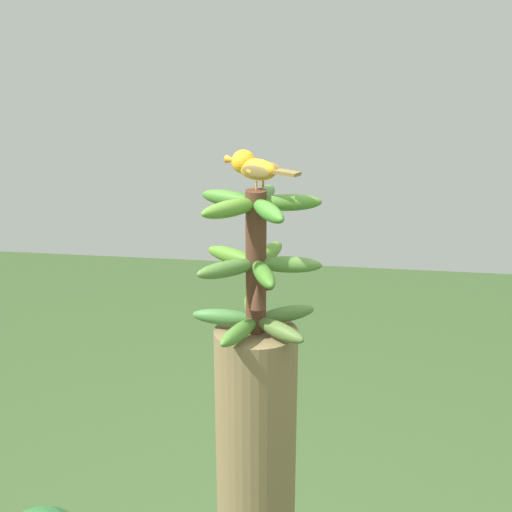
{
  "coord_description": "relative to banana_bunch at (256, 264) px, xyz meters",
  "views": [
    {
      "loc": [
        1.55,
        0.21,
        2.01
      ],
      "look_at": [
        0.0,
        0.0,
        1.46
      ],
      "focal_mm": 50.18,
      "sensor_mm": 36.0,
      "label": 1
    }
  ],
  "objects": [
    {
      "name": "perched_bird",
      "position": [
        -0.03,
        -0.01,
        0.22
      ],
      "size": [
        0.12,
        0.19,
        0.08
      ],
      "color": "#C68933",
      "rests_on": "banana_bunch"
    },
    {
      "name": "banana_bunch",
      "position": [
        0.0,
        0.0,
        0.0
      ],
      "size": [
        0.31,
        0.31,
        0.35
      ],
      "color": "#4C2D1E",
      "rests_on": "banana_tree"
    }
  ]
}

